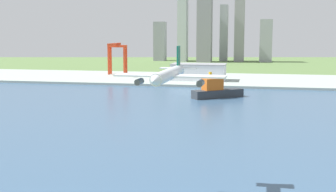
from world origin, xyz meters
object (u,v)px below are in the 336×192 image
object	(u,v)px
port_crane_red	(117,52)
airplane_landing	(169,75)
container_barge	(216,91)
warehouse_main	(199,72)

from	to	relation	value
port_crane_red	airplane_landing	bearing A→B (deg)	-69.76
airplane_landing	container_barge	world-z (taller)	airplane_landing
port_crane_red	warehouse_main	world-z (taller)	port_crane_red
container_barge	port_crane_red	xyz separation A→B (m)	(-141.00, 161.15, 25.04)
warehouse_main	container_barge	bearing A→B (deg)	-75.30
container_barge	airplane_landing	bearing A→B (deg)	-88.48
port_crane_red	warehouse_main	bearing A→B (deg)	-22.23
airplane_landing	warehouse_main	bearing A→B (deg)	95.92
airplane_landing	container_barge	size ratio (longest dim) A/B	0.90
airplane_landing	port_crane_red	bearing A→B (deg)	110.24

